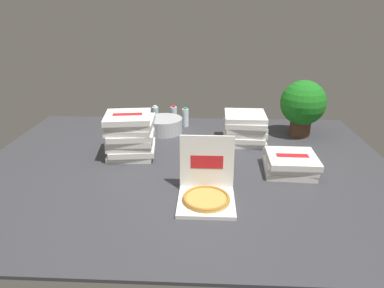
{
  "coord_description": "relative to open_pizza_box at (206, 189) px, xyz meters",
  "views": [
    {
      "loc": [
        0.17,
        -2.37,
        1.15
      ],
      "look_at": [
        0.05,
        0.1,
        0.14
      ],
      "focal_mm": 31.93,
      "sensor_mm": 36.0,
      "label": 1
    }
  ],
  "objects": [
    {
      "name": "ground_plane",
      "position": [
        -0.17,
        0.49,
        -0.09
      ],
      "size": [
        3.2,
        2.4,
        0.02
      ],
      "primitive_type": "cube",
      "color": "#38383D"
    },
    {
      "name": "open_pizza_box",
      "position": [
        0.0,
        0.0,
        0.0
      ],
      "size": [
        0.35,
        0.39,
        0.38
      ],
      "color": "white",
      "rests_on": "ground_plane"
    },
    {
      "name": "pizza_stack_left_near",
      "position": [
        -0.62,
        0.66,
        0.1
      ],
      "size": [
        0.42,
        0.41,
        0.36
      ],
      "color": "white",
      "rests_on": "ground_plane"
    },
    {
      "name": "pizza_stack_right_near",
      "position": [
        0.33,
        1.01,
        0.06
      ],
      "size": [
        0.38,
        0.39,
        0.27
      ],
      "color": "white",
      "rests_on": "ground_plane"
    },
    {
      "name": "pizza_stack_right_far",
      "position": [
        0.62,
        0.42,
        -0.01
      ],
      "size": [
        0.39,
        0.39,
        0.14
      ],
      "color": "white",
      "rests_on": "ground_plane"
    },
    {
      "name": "ice_bucket",
      "position": [
        -0.42,
        1.22,
        -0.0
      ],
      "size": [
        0.36,
        0.36,
        0.14
      ],
      "primitive_type": "cylinder",
      "color": "#B7BABF",
      "rests_on": "ground_plane"
    },
    {
      "name": "water_bottle_0",
      "position": [
        -0.54,
        1.47,
        0.02
      ],
      "size": [
        0.07,
        0.07,
        0.2
      ],
      "color": "silver",
      "rests_on": "ground_plane"
    },
    {
      "name": "water_bottle_1",
      "position": [
        -0.35,
        1.48,
        0.02
      ],
      "size": [
        0.07,
        0.07,
        0.2
      ],
      "color": "silver",
      "rests_on": "ground_plane"
    },
    {
      "name": "water_bottle_2",
      "position": [
        -0.66,
        1.17,
        0.02
      ],
      "size": [
        0.07,
        0.07,
        0.2
      ],
      "color": "silver",
      "rests_on": "ground_plane"
    },
    {
      "name": "water_bottle_3",
      "position": [
        -0.64,
        1.0,
        0.02
      ],
      "size": [
        0.07,
        0.07,
        0.2
      ],
      "color": "white",
      "rests_on": "ground_plane"
    },
    {
      "name": "water_bottle_4",
      "position": [
        -0.7,
        1.07,
        0.02
      ],
      "size": [
        0.07,
        0.07,
        0.2
      ],
      "color": "white",
      "rests_on": "ground_plane"
    },
    {
      "name": "water_bottle_5",
      "position": [
        -0.66,
        1.27,
        0.02
      ],
      "size": [
        0.07,
        0.07,
        0.2
      ],
      "color": "silver",
      "rests_on": "ground_plane"
    },
    {
      "name": "water_bottle_6",
      "position": [
        -0.23,
        1.42,
        0.02
      ],
      "size": [
        0.07,
        0.07,
        0.2
      ],
      "color": "white",
      "rests_on": "ground_plane"
    },
    {
      "name": "potted_plant",
      "position": [
        0.87,
        1.2,
        0.23
      ],
      "size": [
        0.41,
        0.41,
        0.53
      ],
      "color": "#513323",
      "rests_on": "ground_plane"
    }
  ]
}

